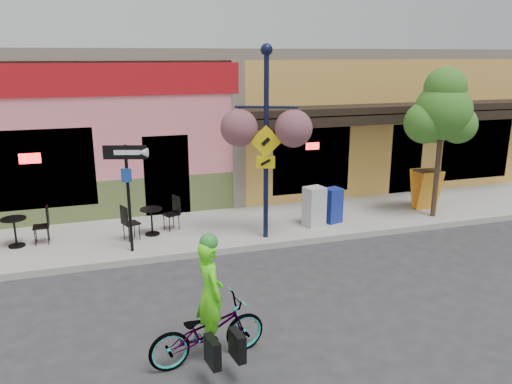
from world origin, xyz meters
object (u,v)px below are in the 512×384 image
building (235,116)px  newspaper_box_blue (333,205)px  street_tree (440,143)px  cyclist_rider (210,309)px  newspaper_box_grey (314,207)px  one_way_sign (129,199)px  bicycle (208,331)px  lamp_post (266,145)px

building → newspaper_box_blue: bearing=-81.0°
newspaper_box_blue → street_tree: street_tree is taller
building → newspaper_box_blue: size_ratio=20.15×
cyclist_rider → newspaper_box_grey: bearing=-47.4°
one_way_sign → newspaper_box_blue: 5.17m
cyclist_rider → newspaper_box_blue: bearing=-50.8°
newspaper_box_blue → street_tree: 3.22m
newspaper_box_blue → newspaper_box_grey: (-0.57, -0.11, 0.05)m
building → newspaper_box_blue: (0.95, -6.06, -1.65)m
bicycle → one_way_sign: size_ratio=0.75×
lamp_post → newspaper_box_blue: size_ratio=4.92×
building → lamp_post: bearing=-99.0°
cyclist_rider → bicycle: bearing=81.2°
cyclist_rider → newspaper_box_grey: 5.93m
one_way_sign → newspaper_box_blue: bearing=21.8°
bicycle → cyclist_rider: cyclist_rider is taller
one_way_sign → newspaper_box_blue: (5.10, 0.47, -0.74)m
newspaper_box_grey → newspaper_box_blue: bearing=-0.9°
lamp_post → newspaper_box_grey: 2.27m
building → newspaper_box_grey: building is taller
building → newspaper_box_grey: 6.39m
bicycle → building: bearing=-26.1°
bicycle → one_way_sign: bearing=1.5°
bicycle → lamp_post: lamp_post is taller
newspaper_box_blue → newspaper_box_grey: size_ratio=0.90×
newspaper_box_blue → newspaper_box_grey: newspaper_box_grey is taller
cyclist_rider → newspaper_box_grey: (3.69, 4.64, -0.15)m
bicycle → street_tree: size_ratio=0.45×
building → cyclist_rider: size_ratio=11.31×
one_way_sign → street_tree: bearing=17.4°
building → street_tree: bearing=-59.6°
newspaper_box_blue → cyclist_rider: bearing=-147.0°
bicycle → one_way_sign: (-0.78, 4.28, 0.87)m
bicycle → cyclist_rider: size_ratio=1.10×
building → street_tree: size_ratio=4.59×
lamp_post → street_tree: size_ratio=1.12×
building → street_tree: 7.44m
bicycle → newspaper_box_blue: bearing=-51.1°
street_tree → bicycle: bearing=-148.4°
cyclist_rider → newspaper_box_blue: (4.26, 4.75, -0.20)m
newspaper_box_blue → newspaper_box_grey: bearing=175.8°
newspaper_box_blue → building: bearing=83.9°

